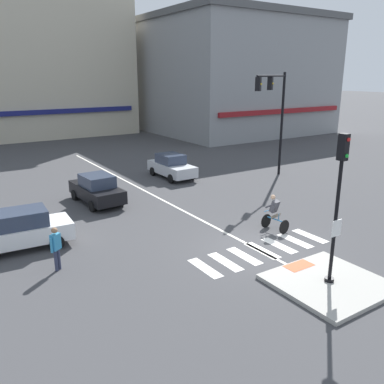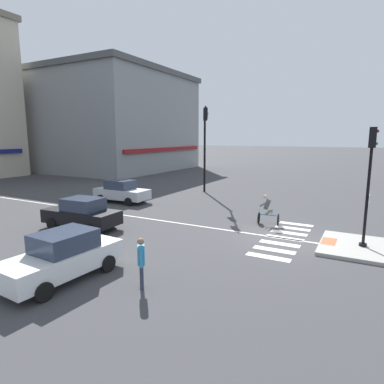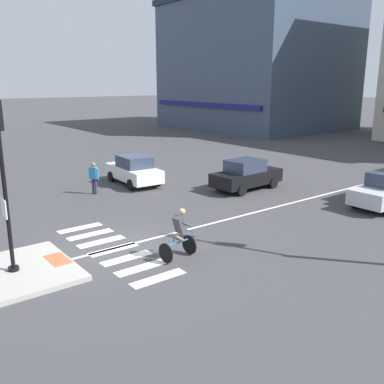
% 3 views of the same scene
% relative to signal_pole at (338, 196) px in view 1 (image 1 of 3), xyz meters
% --- Properties ---
extents(ground_plane, '(300.00, 300.00, 0.00)m').
position_rel_signal_pole_xyz_m(ground_plane, '(0.00, 3.51, -3.17)').
color(ground_plane, '#3D3D3F').
extents(traffic_island, '(3.57, 3.42, 0.15)m').
position_rel_signal_pole_xyz_m(traffic_island, '(0.00, 0.01, -3.10)').
color(traffic_island, '#A3A099').
rests_on(traffic_island, ground).
extents(tactile_pad_front, '(1.10, 0.60, 0.01)m').
position_rel_signal_pole_xyz_m(tactile_pad_front, '(0.00, 1.37, -3.02)').
color(tactile_pad_front, '#DB5B38').
rests_on(tactile_pad_front, traffic_island).
extents(signal_pole, '(0.44, 0.38, 5.03)m').
position_rel_signal_pole_xyz_m(signal_pole, '(0.00, 0.00, 0.00)').
color(signal_pole, black).
rests_on(signal_pole, traffic_island).
extents(crosswalk_stripe_a, '(0.44, 1.80, 0.01)m').
position_rel_signal_pole_xyz_m(crosswalk_stripe_a, '(-2.85, 3.34, -3.17)').
color(crosswalk_stripe_a, silver).
rests_on(crosswalk_stripe_a, ground).
extents(crosswalk_stripe_b, '(0.44, 1.80, 0.01)m').
position_rel_signal_pole_xyz_m(crosswalk_stripe_b, '(-1.90, 3.34, -3.17)').
color(crosswalk_stripe_b, silver).
rests_on(crosswalk_stripe_b, ground).
extents(crosswalk_stripe_c, '(0.44, 1.80, 0.01)m').
position_rel_signal_pole_xyz_m(crosswalk_stripe_c, '(-0.95, 3.34, -3.17)').
color(crosswalk_stripe_c, silver).
rests_on(crosswalk_stripe_c, ground).
extents(crosswalk_stripe_d, '(0.44, 1.80, 0.01)m').
position_rel_signal_pole_xyz_m(crosswalk_stripe_d, '(0.00, 3.34, -3.17)').
color(crosswalk_stripe_d, silver).
rests_on(crosswalk_stripe_d, ground).
extents(crosswalk_stripe_e, '(0.44, 1.80, 0.01)m').
position_rel_signal_pole_xyz_m(crosswalk_stripe_e, '(0.95, 3.34, -3.17)').
color(crosswalk_stripe_e, silver).
rests_on(crosswalk_stripe_e, ground).
extents(crosswalk_stripe_f, '(0.44, 1.80, 0.01)m').
position_rel_signal_pole_xyz_m(crosswalk_stripe_f, '(1.90, 3.34, -3.17)').
color(crosswalk_stripe_f, silver).
rests_on(crosswalk_stripe_f, ground).
extents(crosswalk_stripe_g, '(0.44, 1.80, 0.01)m').
position_rel_signal_pole_xyz_m(crosswalk_stripe_g, '(2.85, 3.34, -3.17)').
color(crosswalk_stripe_g, silver).
rests_on(crosswalk_stripe_g, ground).
extents(lane_centre_line, '(0.14, 28.00, 0.01)m').
position_rel_signal_pole_xyz_m(lane_centre_line, '(-0.08, 13.51, -3.17)').
color(lane_centre_line, silver).
rests_on(lane_centre_line, ground).
extents(traffic_light_mast, '(4.63, 2.47, 7.10)m').
position_rel_signal_pole_xyz_m(traffic_light_mast, '(8.67, 11.88, 1.73)').
color(traffic_light_mast, black).
rests_on(traffic_light_mast, ground).
extents(building_corner_right, '(21.82, 17.96, 18.74)m').
position_rel_signal_pole_xyz_m(building_corner_right, '(0.32, 46.16, 6.21)').
color(building_corner_right, beige).
rests_on(building_corner_right, ground).
extents(building_far_block, '(20.15, 20.28, 13.72)m').
position_rel_signal_pole_xyz_m(building_far_block, '(22.03, 34.25, 3.71)').
color(building_far_block, gray).
rests_on(building_far_block, ground).
extents(car_silver_eastbound_far, '(1.88, 4.12, 1.64)m').
position_rel_signal_pole_xyz_m(car_silver_eastbound_far, '(3.03, 15.94, -2.36)').
color(car_silver_eastbound_far, silver).
rests_on(car_silver_eastbound_far, ground).
extents(car_white_cross_left, '(4.19, 2.02, 1.64)m').
position_rel_signal_pole_xyz_m(car_white_cross_left, '(-8.19, 8.92, -2.36)').
color(car_white_cross_left, white).
rests_on(car_white_cross_left, ground).
extents(car_black_westbound_far, '(2.03, 4.19, 1.64)m').
position_rel_signal_pole_xyz_m(car_black_westbound_far, '(-3.40, 13.12, -2.36)').
color(car_black_westbound_far, black).
rests_on(car_black_westbound_far, ground).
extents(cyclist, '(0.79, 1.16, 1.68)m').
position_rel_signal_pole_xyz_m(cyclist, '(1.98, 4.74, -2.30)').
color(cyclist, black).
rests_on(cyclist, ground).
extents(pedestrian_at_curb_left, '(0.46, 0.39, 1.67)m').
position_rel_signal_pole_xyz_m(pedestrian_at_curb_left, '(-7.47, 6.15, -2.19)').
color(pedestrian_at_curb_left, '#2D334C').
rests_on(pedestrian_at_curb_left, ground).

